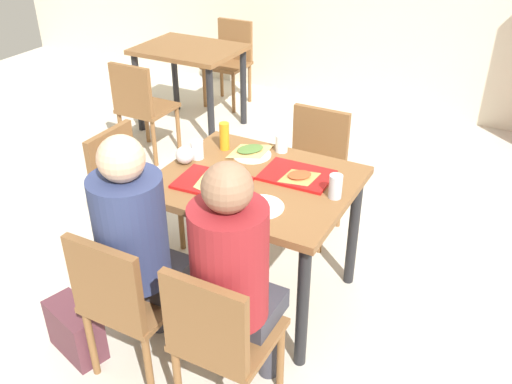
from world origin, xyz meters
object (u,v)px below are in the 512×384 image
Objects in this scene: person_in_red at (137,238)px; foil_bundle at (185,155)px; person_in_brown_jacket at (234,270)px; background_table at (190,62)px; chair_near_left at (124,298)px; soda_can at (335,186)px; tray_red_near at (212,183)px; plastic_cup_c at (197,150)px; handbag at (76,330)px; background_chair_near at (141,104)px; background_chair_far at (231,57)px; condiment_bottle at (224,136)px; paper_plate_center at (252,155)px; main_table at (256,198)px; pizza_slice_a at (212,183)px; pizza_slice_b at (299,176)px; pizza_slice_c at (250,150)px; chair_far_side at (313,164)px; tray_red_far at (297,175)px; plastic_cup_a at (282,143)px; plastic_cup_b at (225,204)px; chair_left_end at (127,187)px; paper_plate_near_edge at (261,207)px; chair_near_right at (219,336)px.

foil_bundle is at bearing 105.20° from person_in_red.
person_in_brown_jacket is 1.38× the size of background_table.
chair_near_left is 6.82× the size of soda_can.
person_in_brown_jacket is at bearing 0.00° from person_in_red.
plastic_cup_c reaches higher than tray_red_near.
foil_bundle is 1.06m from handbag.
background_chair_near is at bearing 136.94° from person_in_brown_jacket.
soda_can is at bearing 2.83° from foil_bundle.
tray_red_near is 0.43× the size of background_chair_near.
person_in_red is at bearing -66.59° from background_chair_far.
condiment_bottle is 1.30m from handbag.
person_in_red is 5.65× the size of paper_plate_center.
main_table is at bearing 110.60° from person_in_brown_jacket.
pizza_slice_a is 0.45m from pizza_slice_b.
person_in_brown_jacket reaches higher than plastic_cup_c.
background_chair_far is (0.00, 1.47, 0.00)m from background_chair_near.
paper_plate_center is at bearing -48.84° from pizza_slice_c.
background_chair_near is 1.00× the size of background_chair_far.
chair_far_side reaches higher than tray_red_far.
pizza_slice_c is 2.18m from background_table.
pizza_slice_b is 0.41m from pizza_slice_c.
plastic_cup_a is at bearing -24.97° from background_chair_near.
plastic_cup_b is at bearing -44.69° from plastic_cup_c.
person_in_red is at bearing -100.59° from pizza_slice_a.
background_chair_near is at bearing 149.55° from paper_plate_center.
chair_left_end is 0.95m from person_in_red.
paper_plate_near_edge is at bearing 45.26° from plastic_cup_b.
paper_plate_near_edge is (0.15, -1.04, 0.29)m from chair_far_side.
chair_left_end is 1.35m from soda_can.
background_chair_far is (-1.91, 3.39, 0.00)m from chair_near_right.
background_table is (-2.08, 1.83, -0.19)m from soda_can.
paper_plate_near_edge is 0.97× the size of pizza_slice_b.
soda_can is 1.22× the size of foil_bundle.
condiment_bottle is 2.73m from background_chair_far.
background_table is at bearing 129.43° from condiment_bottle.
plastic_cup_c reaches higher than main_table.
tray_red_far reaches higher than main_table.
pizza_slice_b is 2.14m from background_chair_near.
plastic_cup_a is at bearing 73.44° from tray_red_near.
pizza_slice_c is 0.65m from soda_can.
chair_near_left is 1.11m from pizza_slice_c.
main_table is at bearing 94.00° from plastic_cup_b.
paper_plate_center is at bearing 106.56° from plastic_cup_b.
paper_plate_center is 0.04m from pizza_slice_c.
soda_can is (0.57, -0.21, 0.06)m from paper_plate_center.
tray_red_near is 0.38m from paper_plate_center.
pizza_slice_b reaches higher than paper_plate_center.
person_in_red is 0.90m from paper_plate_center.
person_in_red is 1.49× the size of background_chair_near.
background_chair_near is at bearing 139.29° from pizza_slice_a.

